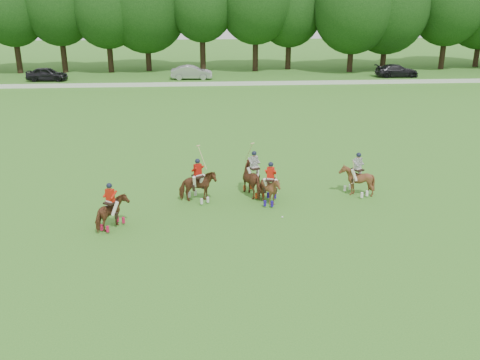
{
  "coord_description": "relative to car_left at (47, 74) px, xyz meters",
  "views": [
    {
      "loc": [
        -0.06,
        -20.63,
        10.58
      ],
      "look_at": [
        1.65,
        4.2,
        1.4
      ],
      "focal_mm": 40.0,
      "sensor_mm": 36.0,
      "label": 1
    }
  ],
  "objects": [
    {
      "name": "ground",
      "position": [
        17.98,
        -42.5,
        -0.78
      ],
      "size": [
        180.0,
        180.0,
        0.0
      ],
      "primitive_type": "plane",
      "color": "#317321",
      "rests_on": "ground"
    },
    {
      "name": "car_mid",
      "position": [
        16.57,
        0.0,
        0.0
      ],
      "size": [
        4.8,
        1.74,
        1.57
      ],
      "primitive_type": "imported",
      "rotation": [
        0.0,
        0.0,
        1.55
      ],
      "color": "#A7A7AC",
      "rests_on": "ground"
    },
    {
      "name": "tree_line",
      "position": [
        18.24,
        5.55,
        7.45
      ],
      "size": [
        117.98,
        14.32,
        14.75
      ],
      "color": "black",
      "rests_on": "ground"
    },
    {
      "name": "polo_ball",
      "position": [
        21.55,
        -39.91,
        -0.74
      ],
      "size": [
        0.09,
        0.09,
        0.09
      ],
      "primitive_type": "sphere",
      "color": "white",
      "rests_on": "ground"
    },
    {
      "name": "polo_red_a",
      "position": [
        13.6,
        -40.49,
        0.0
      ],
      "size": [
        1.61,
        1.92,
        2.21
      ],
      "color": "#4D2614",
      "rests_on": "ground"
    },
    {
      "name": "polo_stripe_a",
      "position": [
        20.45,
        -36.84,
        0.11
      ],
      "size": [
        1.69,
        2.27,
        2.97
      ],
      "color": "#4D2614",
      "rests_on": "ground"
    },
    {
      "name": "polo_red_b",
      "position": [
        17.53,
        -37.5,
        0.04
      ],
      "size": [
        2.06,
        1.99,
        2.84
      ],
      "color": "#4D2614",
      "rests_on": "ground"
    },
    {
      "name": "car_right",
      "position": [
        41.11,
        0.0,
        -0.04
      ],
      "size": [
        5.1,
        2.09,
        1.48
      ],
      "primitive_type": "imported",
      "rotation": [
        0.0,
        0.0,
        1.57
      ],
      "color": "black",
      "rests_on": "ground"
    },
    {
      "name": "polo_red_c",
      "position": [
        21.18,
        -38.07,
        0.01
      ],
      "size": [
        1.53,
        1.64,
        2.23
      ],
      "color": "#4D2614",
      "rests_on": "ground"
    },
    {
      "name": "boundary_rail",
      "position": [
        17.98,
        -4.5,
        -0.56
      ],
      "size": [
        120.0,
        0.1,
        0.44
      ],
      "primitive_type": "cube",
      "color": "white",
      "rests_on": "ground"
    },
    {
      "name": "polo_stripe_b",
      "position": [
        25.87,
        -37.19,
        0.06
      ],
      "size": [
        1.91,
        1.96,
        2.34
      ],
      "color": "#4D2614",
      "rests_on": "ground"
    },
    {
      "name": "car_left",
      "position": [
        0.0,
        0.0,
        0.0
      ],
      "size": [
        4.68,
        2.09,
        1.56
      ],
      "primitive_type": "imported",
      "rotation": [
        0.0,
        0.0,
        1.52
      ],
      "color": "black",
      "rests_on": "ground"
    }
  ]
}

